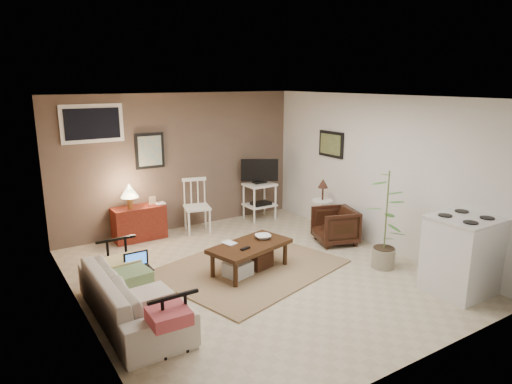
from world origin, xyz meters
TOP-DOWN VIEW (x-y plane):
  - floor at (0.00, 0.00)m, footprint 5.00×5.00m
  - art_back at (-0.55, 2.48)m, footprint 0.50×0.03m
  - art_right at (2.23, 1.05)m, footprint 0.03×0.60m
  - window at (-1.45, 2.48)m, footprint 0.96×0.03m
  - rug at (0.03, 0.23)m, footprint 2.80×2.47m
  - coffee_table at (-0.03, 0.13)m, footprint 1.26×0.86m
  - sofa at (-1.80, -0.24)m, footprint 0.56×1.93m
  - sofa_pillows at (-1.75, -0.46)m, footprint 0.37×1.83m
  - sofa_end_rails at (-1.69, -0.24)m, footprint 0.52×1.92m
  - laptop at (-1.61, 0.09)m, footprint 0.30×0.22m
  - red_console at (-0.89, 2.27)m, footprint 0.85×0.38m
  - spindle_chair at (0.12, 2.12)m, footprint 0.52×0.52m
  - tv_stand at (1.45, 2.14)m, footprint 0.62×0.45m
  - side_table at (1.96, 0.93)m, footprint 0.36×0.36m
  - armchair at (1.77, 0.37)m, footprint 0.75×0.78m
  - potted_plant at (1.67, -0.76)m, footprint 0.36×0.36m
  - stove at (1.88, -1.81)m, footprint 0.76×0.71m
  - bowl at (0.25, 0.22)m, footprint 0.23×0.12m
  - book_table at (-0.33, 0.29)m, footprint 0.15×0.04m
  - book_console at (-0.57, 2.25)m, footprint 0.16×0.04m

SIDE VIEW (x-z plane):
  - floor at x=0.00m, z-range 0.00..0.00m
  - rug at x=0.03m, z-range 0.00..0.02m
  - coffee_table at x=-0.03m, z-range 0.02..0.46m
  - armchair at x=1.77m, z-range 0.00..0.64m
  - sofa_end_rails at x=-1.69m, z-range 0.00..0.65m
  - red_console at x=-0.89m, z-range -0.15..0.83m
  - sofa at x=-1.80m, z-range 0.00..0.75m
  - spindle_chair at x=0.12m, z-range -0.03..0.91m
  - sofa_pillows at x=-1.75m, z-range 0.40..0.53m
  - laptop at x=-1.61m, z-range 0.39..0.59m
  - stove at x=1.88m, z-range 0.00..0.99m
  - book_table at x=-0.33m, z-range 0.41..0.61m
  - bowl at x=0.25m, z-range 0.41..0.64m
  - side_table at x=1.96m, z-range 0.11..1.07m
  - tv_stand at x=1.45m, z-range 0.03..1.20m
  - book_console at x=-0.57m, z-range 0.57..0.78m
  - potted_plant at x=1.67m, z-range 0.05..1.48m
  - art_back at x=-0.55m, z-range 1.15..1.75m
  - art_right at x=2.23m, z-range 1.29..1.75m
  - window at x=-1.45m, z-range 1.65..2.25m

